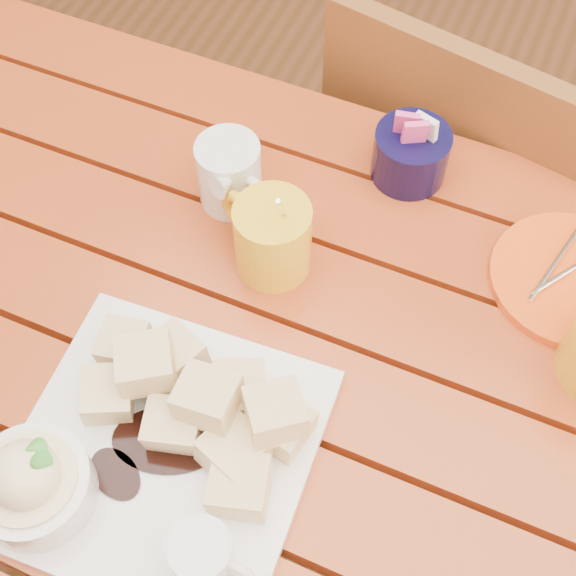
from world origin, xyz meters
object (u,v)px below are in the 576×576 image
at_px(orange_saucer, 571,280).
at_px(chair_far, 460,197).
at_px(table, 249,399).
at_px(coffee_mug_left, 271,236).
at_px(dessert_plate, 141,452).

distance_m(orange_saucer, chair_far, 0.44).
bearing_deg(table, orange_saucer, 37.95).
height_order(coffee_mug_left, orange_saucer, coffee_mug_left).
bearing_deg(table, dessert_plate, -104.99).
distance_m(dessert_plate, chair_far, 0.76).
bearing_deg(orange_saucer, chair_far, 119.31).
xyz_separation_m(dessert_plate, chair_far, (0.17, 0.67, -0.30)).
bearing_deg(orange_saucer, dessert_plate, -131.66).
height_order(dessert_plate, chair_far, dessert_plate).
xyz_separation_m(table, orange_saucer, (0.30, 0.23, 0.11)).
distance_m(dessert_plate, coffee_mug_left, 0.27).
distance_m(coffee_mug_left, chair_far, 0.54).
bearing_deg(dessert_plate, coffee_mug_left, 86.80).
relative_size(dessert_plate, orange_saucer, 1.66).
bearing_deg(coffee_mug_left, table, -57.89).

